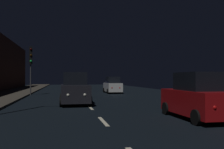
% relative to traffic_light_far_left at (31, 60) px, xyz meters
% --- Properties ---
extents(ground, '(27.16, 84.00, 0.02)m').
position_rel_traffic_light_far_left_xyz_m(ground, '(5.07, -0.64, -3.83)').
color(ground, black).
extents(sidewalk_left, '(4.40, 84.00, 0.15)m').
position_rel_traffic_light_far_left_xyz_m(sidewalk_left, '(-2.31, -0.64, -3.75)').
color(sidewalk_left, '#38332B').
rests_on(sidewalk_left, ground).
extents(lane_centerline, '(0.16, 12.22, 0.01)m').
position_rel_traffic_light_far_left_xyz_m(lane_centerline, '(5.07, -17.11, -3.82)').
color(lane_centerline, beige).
rests_on(lane_centerline, ground).
extents(traffic_light_far_left, '(0.38, 0.49, 5.22)m').
position_rel_traffic_light_far_left_xyz_m(traffic_light_far_left, '(0.00, 0.00, 0.00)').
color(traffic_light_far_left, '#38383A').
rests_on(traffic_light_far_left, ground).
extents(car_approaching_headlights, '(2.05, 4.45, 2.24)m').
position_rel_traffic_light_far_left_xyz_m(car_approaching_headlights, '(4.21, -9.93, -2.80)').
color(car_approaching_headlights, black).
rests_on(car_approaching_headlights, ground).
extents(car_distant_taillights, '(1.79, 3.87, 1.95)m').
position_rel_traffic_light_far_left_xyz_m(car_distant_taillights, '(6.39, 16.56, -2.93)').
color(car_distant_taillights, '#141E51').
rests_on(car_distant_taillights, ground).
extents(car_parked_right_near, '(1.93, 4.17, 2.10)m').
position_rel_traffic_light_far_left_xyz_m(car_parked_right_near, '(9.35, -17.24, -2.86)').
color(car_parked_right_near, maroon).
rests_on(car_parked_right_near, ground).
extents(car_parked_right_far, '(1.84, 3.99, 2.01)m').
position_rel_traffic_light_far_left_xyz_m(car_parked_right_far, '(9.35, 1.93, -2.90)').
color(car_parked_right_far, silver).
rests_on(car_parked_right_far, ground).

